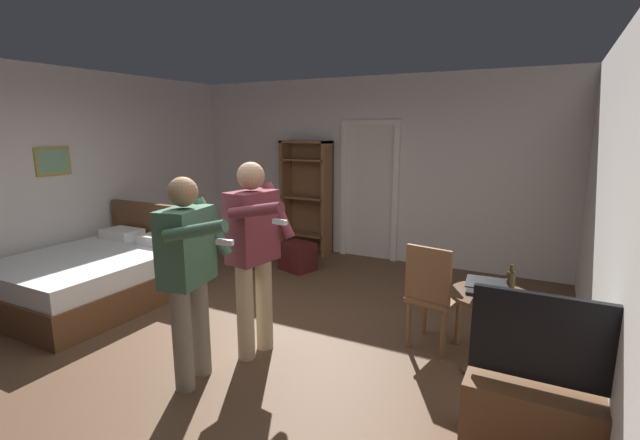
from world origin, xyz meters
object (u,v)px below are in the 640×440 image
bookshelf (307,193)px  suitcase_small (249,254)px  person_striped_shirt (254,246)px  wooden_chair (431,293)px  side_table (489,320)px  laptop (487,289)px  bottle_on_table (510,285)px  person_blue_shirt (189,267)px  suitcase_dark (297,257)px  tv_flatscreen (546,414)px  bed (100,275)px

bookshelf → suitcase_small: size_ratio=3.94×
bookshelf → person_striped_shirt: size_ratio=1.05×
wooden_chair → side_table: bearing=-21.7°
bookshelf → side_table: (3.15, -2.61, -0.51)m
suitcase_small → wooden_chair: bearing=-10.9°
laptop → wooden_chair: (-0.50, 0.25, -0.21)m
person_striped_shirt → suitcase_small: 2.83m
side_table → bottle_on_table: (0.14, -0.08, 0.35)m
wooden_chair → person_blue_shirt: size_ratio=0.60×
wooden_chair → person_striped_shirt: (-1.36, -0.81, 0.47)m
person_blue_shirt → suitcase_small: bearing=118.3°
suitcase_dark → tv_flatscreen: bearing=-22.4°
bookshelf → tv_flatscreen: size_ratio=1.69×
tv_flatscreen → bottle_on_table: 1.01m
bottle_on_table → suitcase_dark: bearing=149.2°
bed → person_striped_shirt: person_striped_shirt is taller
person_blue_shirt → person_striped_shirt: 0.63m
bed → person_blue_shirt: (2.24, -0.83, 0.66)m
bed → laptop: 4.32m
bottle_on_table → wooden_chair: wooden_chair is taller
bookshelf → laptop: bookshelf is taller
bed → side_table: (4.31, 0.37, 0.17)m
bed → suitcase_dark: (1.52, 2.04, -0.10)m
laptop → person_blue_shirt: (-2.04, -1.17, 0.21)m
suitcase_dark → suitcase_small: suitcase_dark is taller
laptop → side_table: bearing=57.8°
bookshelf → wooden_chair: bookshelf is taller
bottle_on_table → wooden_chair: (-0.66, 0.29, -0.28)m
suitcase_dark → suitcase_small: 0.76m
bottle_on_table → wooden_chair: 0.78m
tv_flatscreen → suitcase_dark: size_ratio=2.38×
bookshelf → wooden_chair: bearing=-42.5°
wooden_chair → suitcase_dark: wooden_chair is taller
tv_flatscreen → laptop: tv_flatscreen is taller
laptop → bookshelf: bearing=139.6°
suitcase_small → bookshelf: bearing=82.7°
bed → tv_flatscreen: (4.76, -0.53, 0.02)m
bed → tv_flatscreen: size_ratio=1.88×
person_blue_shirt → laptop: bearing=29.8°
tv_flatscreen → person_blue_shirt: bearing=-173.1°
tv_flatscreen → suitcase_dark: bearing=141.5°
bottle_on_table → suitcase_small: 4.07m
person_striped_shirt → suitcase_dark: (-0.90, 2.27, -0.81)m
person_blue_shirt → bottle_on_table: bearing=27.1°
side_table → bookshelf: bearing=140.3°
wooden_chair → suitcase_dark: bearing=147.2°
suitcase_small → person_blue_shirt: bearing=-48.9°
bed → laptop: size_ratio=5.80×
tv_flatscreen → laptop: bearing=118.8°
wooden_chair → bed: bearing=-171.2°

